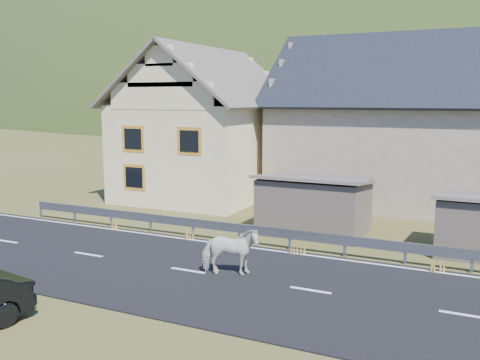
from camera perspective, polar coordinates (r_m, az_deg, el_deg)
The scene contains 9 objects.
ground at distance 15.44m, azimuth 7.54°, elevation -11.72°, with size 160.00×160.00×0.00m, color #40451C.
road at distance 15.43m, azimuth 7.54°, elevation -11.65°, with size 60.00×7.00×0.04m, color black.
lane_markings at distance 15.42m, azimuth 7.54°, elevation -11.57°, with size 60.00×6.60×0.01m, color silver.
guardrail at distance 18.64m, azimuth 11.12°, elevation -6.39°, with size 28.10×0.09×0.75m.
shed_left at distance 21.70m, azimuth 7.93°, elevation -2.71°, with size 4.30×3.30×2.40m, color #6B5B50.
house_cream at distance 29.55m, azimuth -3.61°, elevation 6.75°, with size 7.80×9.80×8.30m.
house_stone_a at distance 29.29m, azimuth 15.09°, elevation 6.99°, with size 10.80×9.80×8.90m.
conifer_patch at distance 137.30m, azimuth -0.01°, elevation 9.00°, with size 76.00×50.00×28.00m, color black.
horse at distance 16.32m, azimuth -1.08°, elevation -7.60°, with size 1.76×0.80×1.49m, color silver.
Camera 1 is at (4.41, -13.78, 5.38)m, focal length 40.00 mm.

